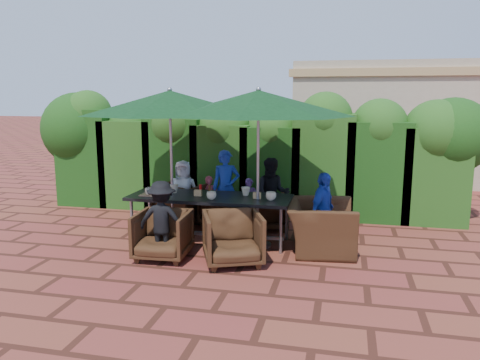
% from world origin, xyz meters
% --- Properties ---
extents(ground, '(80.00, 80.00, 0.00)m').
position_xyz_m(ground, '(0.00, 0.00, 0.00)').
color(ground, brown).
rests_on(ground, ground).
extents(dining_table, '(2.59, 0.90, 0.75)m').
position_xyz_m(dining_table, '(-0.19, 0.20, 0.68)').
color(dining_table, black).
rests_on(dining_table, ground).
extents(umbrella_left, '(2.88, 2.88, 2.46)m').
position_xyz_m(umbrella_left, '(-0.84, 0.26, 2.21)').
color(umbrella_left, gray).
rests_on(umbrella_left, ground).
extents(umbrella_right, '(2.86, 2.86, 2.46)m').
position_xyz_m(umbrella_right, '(0.60, 0.15, 2.21)').
color(umbrella_right, gray).
rests_on(umbrella_right, ground).
extents(chair_far_left, '(0.96, 0.92, 0.82)m').
position_xyz_m(chair_far_left, '(-1.04, 1.13, 0.41)').
color(chair_far_left, black).
rests_on(chair_far_left, ground).
extents(chair_far_mid, '(0.80, 0.77, 0.70)m').
position_xyz_m(chair_far_mid, '(-0.24, 1.19, 0.35)').
color(chair_far_mid, black).
rests_on(chair_far_mid, ground).
extents(chair_far_right, '(0.83, 0.80, 0.70)m').
position_xyz_m(chair_far_right, '(0.59, 1.11, 0.35)').
color(chair_far_right, black).
rests_on(chair_far_right, ground).
extents(chair_near_left, '(0.78, 0.73, 0.76)m').
position_xyz_m(chair_near_left, '(-0.63, -0.73, 0.38)').
color(chair_near_left, black).
rests_on(chair_near_left, ground).
extents(chair_near_right, '(1.01, 0.98, 0.81)m').
position_xyz_m(chair_near_right, '(0.41, -0.71, 0.40)').
color(chair_near_right, black).
rests_on(chair_near_right, ground).
extents(chair_end_right, '(0.85, 1.21, 0.99)m').
position_xyz_m(chair_end_right, '(1.58, 0.13, 0.50)').
color(chair_end_right, black).
rests_on(chair_end_right, ground).
extents(adult_far_left, '(0.60, 0.39, 1.17)m').
position_xyz_m(adult_far_left, '(-0.98, 1.15, 0.58)').
color(adult_far_left, silver).
rests_on(adult_far_left, ground).
extents(adult_far_mid, '(0.60, 0.54, 1.37)m').
position_xyz_m(adult_far_mid, '(-0.18, 1.21, 0.68)').
color(adult_far_mid, '#2141B6').
rests_on(adult_far_mid, ground).
extents(adult_far_right, '(0.65, 0.45, 1.27)m').
position_xyz_m(adult_far_right, '(0.68, 1.11, 0.63)').
color(adult_far_right, black).
rests_on(adult_far_right, ground).
extents(adult_near_left, '(0.76, 0.43, 1.13)m').
position_xyz_m(adult_near_left, '(-0.64, -0.71, 0.57)').
color(adult_near_left, black).
rests_on(adult_near_left, ground).
extents(adult_end_right, '(0.58, 0.78, 1.20)m').
position_xyz_m(adult_end_right, '(1.60, 0.17, 0.60)').
color(adult_end_right, '#2141B6').
rests_on(adult_end_right, ground).
extents(child_left, '(0.33, 0.27, 0.86)m').
position_xyz_m(child_left, '(-0.54, 1.34, 0.43)').
color(child_left, '#EE5467').
rests_on(child_left, ground).
extents(child_right, '(0.34, 0.29, 0.86)m').
position_xyz_m(child_right, '(0.23, 1.31, 0.43)').
color(child_right, '#754494').
rests_on(child_right, ground).
extents(pedestrian_a, '(1.78, 0.75, 1.86)m').
position_xyz_m(pedestrian_a, '(1.71, 4.30, 0.93)').
color(pedestrian_a, '#2E9227').
rests_on(pedestrian_a, ground).
extents(pedestrian_b, '(0.88, 0.67, 1.62)m').
position_xyz_m(pedestrian_b, '(2.45, 4.35, 0.81)').
color(pedestrian_b, '#EE5467').
rests_on(pedestrian_b, ground).
extents(pedestrian_c, '(1.27, 1.23, 1.89)m').
position_xyz_m(pedestrian_c, '(3.60, 4.44, 0.95)').
color(pedestrian_c, '#98979F').
rests_on(pedestrian_c, ground).
extents(cup_a, '(0.15, 0.15, 0.12)m').
position_xyz_m(cup_a, '(-1.15, 0.04, 0.81)').
color(cup_a, beige).
rests_on(cup_a, dining_table).
extents(cup_b, '(0.15, 0.15, 0.14)m').
position_xyz_m(cup_b, '(-0.83, 0.29, 0.82)').
color(cup_b, beige).
rests_on(cup_b, dining_table).
extents(cup_c, '(0.15, 0.15, 0.12)m').
position_xyz_m(cup_c, '(-0.09, -0.03, 0.81)').
color(cup_c, beige).
rests_on(cup_c, dining_table).
extents(cup_d, '(0.14, 0.14, 0.14)m').
position_xyz_m(cup_d, '(0.37, 0.36, 0.82)').
color(cup_d, beige).
rests_on(cup_d, dining_table).
extents(cup_e, '(0.16, 0.16, 0.13)m').
position_xyz_m(cup_e, '(0.81, 0.11, 0.81)').
color(cup_e, beige).
rests_on(cup_e, dining_table).
extents(ketchup_bottle, '(0.04, 0.04, 0.17)m').
position_xyz_m(ketchup_bottle, '(-0.36, 0.25, 0.83)').
color(ketchup_bottle, '#B20C0A').
rests_on(ketchup_bottle, dining_table).
extents(sauce_bottle, '(0.04, 0.04, 0.17)m').
position_xyz_m(sauce_bottle, '(-0.20, 0.25, 0.83)').
color(sauce_bottle, '#4C230C').
rests_on(sauce_bottle, dining_table).
extents(serving_tray, '(0.35, 0.25, 0.02)m').
position_xyz_m(serving_tray, '(-1.11, 0.04, 0.76)').
color(serving_tray, '#A2724E').
rests_on(serving_tray, dining_table).
extents(number_block_left, '(0.12, 0.06, 0.10)m').
position_xyz_m(number_block_left, '(-0.37, 0.15, 0.80)').
color(number_block_left, tan).
rests_on(number_block_left, dining_table).
extents(number_block_right, '(0.12, 0.06, 0.10)m').
position_xyz_m(number_block_right, '(0.59, 0.18, 0.80)').
color(number_block_right, tan).
rests_on(number_block_right, dining_table).
extents(hedge_wall, '(9.10, 1.60, 2.44)m').
position_xyz_m(hedge_wall, '(-0.11, 2.32, 1.31)').
color(hedge_wall, '#163A10').
rests_on(hedge_wall, ground).
extents(building, '(6.20, 3.08, 3.20)m').
position_xyz_m(building, '(3.50, 6.99, 1.61)').
color(building, tan).
rests_on(building, ground).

